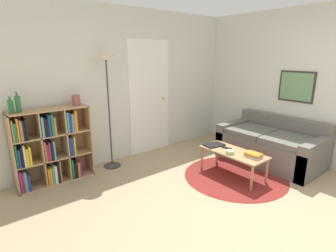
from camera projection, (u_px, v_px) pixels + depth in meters
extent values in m
plane|color=tan|center=(268.00, 225.00, 2.91)|extent=(14.00, 14.00, 0.00)
cube|color=silver|center=(132.00, 85.00, 4.66)|extent=(7.27, 0.05, 2.60)
cube|color=white|center=(150.00, 98.00, 4.91)|extent=(0.88, 0.02, 2.09)
sphere|color=tan|center=(163.00, 98.00, 5.09)|extent=(0.04, 0.04, 0.04)
cube|color=silver|center=(271.00, 84.00, 4.91)|extent=(0.05, 5.77, 2.60)
cube|color=#332D28|center=(296.00, 87.00, 4.51)|extent=(0.02, 0.61, 0.53)
cube|color=#669366|center=(296.00, 87.00, 4.50)|extent=(0.01, 0.55, 0.47)
cylinder|color=maroon|center=(235.00, 176.00, 4.07)|extent=(1.57, 1.57, 0.01)
cube|color=tan|center=(12.00, 154.00, 3.48)|extent=(0.02, 0.34, 1.10)
cube|color=tan|center=(88.00, 139.00, 4.11)|extent=(0.02, 0.34, 1.10)
cube|color=tan|center=(48.00, 109.00, 3.65)|extent=(1.06, 0.34, 0.02)
cube|color=tan|center=(57.00, 180.00, 3.94)|extent=(1.06, 0.34, 0.02)
cube|color=tan|center=(50.00, 143.00, 3.91)|extent=(1.06, 0.02, 1.10)
cube|color=tan|center=(40.00, 148.00, 3.69)|extent=(0.02, 0.32, 1.06)
cube|color=tan|center=(65.00, 143.00, 3.90)|extent=(0.02, 0.32, 1.06)
cube|color=tan|center=(54.00, 157.00, 3.84)|extent=(1.03, 0.32, 0.02)
cube|color=tan|center=(52.00, 134.00, 3.75)|extent=(1.03, 0.32, 0.02)
cube|color=#7F287A|center=(19.00, 180.00, 3.57)|extent=(0.03, 0.27, 0.30)
cube|color=#B21E23|center=(23.00, 181.00, 3.57)|extent=(0.02, 0.19, 0.29)
cube|color=teal|center=(24.00, 180.00, 3.60)|extent=(0.03, 0.24, 0.28)
cube|color=navy|center=(28.00, 181.00, 3.63)|extent=(0.03, 0.24, 0.24)
cube|color=orange|center=(47.00, 175.00, 3.78)|extent=(0.03, 0.22, 0.25)
cube|color=gold|center=(50.00, 175.00, 3.79)|extent=(0.02, 0.20, 0.25)
cube|color=teal|center=(52.00, 173.00, 3.82)|extent=(0.02, 0.25, 0.26)
cube|color=silver|center=(54.00, 173.00, 3.84)|extent=(0.03, 0.24, 0.27)
cube|color=black|center=(57.00, 171.00, 3.85)|extent=(0.03, 0.22, 0.29)
cube|color=olive|center=(58.00, 170.00, 3.88)|extent=(0.02, 0.25, 0.32)
cube|color=#196B38|center=(70.00, 167.00, 3.99)|extent=(0.03, 0.26, 0.30)
cube|color=black|center=(73.00, 168.00, 4.01)|extent=(0.02, 0.25, 0.24)
cube|color=black|center=(74.00, 166.00, 4.02)|extent=(0.03, 0.26, 0.30)
cube|color=orange|center=(77.00, 168.00, 4.03)|extent=(0.02, 0.21, 0.24)
cube|color=#7F287A|center=(78.00, 167.00, 4.06)|extent=(0.02, 0.26, 0.24)
cube|color=#196B38|center=(15.00, 156.00, 3.45)|extent=(0.02, 0.21, 0.32)
cube|color=navy|center=(18.00, 157.00, 3.49)|extent=(0.02, 0.23, 0.25)
cube|color=black|center=(21.00, 155.00, 3.49)|extent=(0.02, 0.21, 0.29)
cube|color=silver|center=(23.00, 154.00, 3.53)|extent=(0.02, 0.27, 0.29)
cube|color=gold|center=(26.00, 156.00, 3.54)|extent=(0.03, 0.23, 0.24)
cube|color=gold|center=(29.00, 155.00, 3.55)|extent=(0.03, 0.21, 0.26)
cube|color=olive|center=(44.00, 151.00, 3.67)|extent=(0.02, 0.22, 0.29)
cube|color=#B21E23|center=(46.00, 151.00, 3.71)|extent=(0.03, 0.25, 0.24)
cube|color=#7F287A|center=(48.00, 151.00, 3.70)|extent=(0.02, 0.20, 0.27)
cube|color=black|center=(50.00, 149.00, 3.74)|extent=(0.03, 0.26, 0.27)
cube|color=teal|center=(53.00, 149.00, 3.73)|extent=(0.02, 0.19, 0.28)
cube|color=navy|center=(68.00, 145.00, 3.90)|extent=(0.02, 0.27, 0.28)
cube|color=navy|center=(70.00, 145.00, 3.91)|extent=(0.03, 0.26, 0.27)
cube|color=gold|center=(73.00, 145.00, 3.91)|extent=(0.02, 0.21, 0.28)
cube|color=olive|center=(11.00, 130.00, 3.37)|extent=(0.02, 0.23, 0.29)
cube|color=#196B38|center=(14.00, 132.00, 3.38)|extent=(0.03, 0.19, 0.25)
cube|color=orange|center=(16.00, 129.00, 3.41)|extent=(0.02, 0.24, 0.31)
cube|color=olive|center=(20.00, 130.00, 3.44)|extent=(0.03, 0.25, 0.28)
cube|color=black|center=(23.00, 130.00, 3.44)|extent=(0.02, 0.20, 0.27)
cube|color=black|center=(25.00, 129.00, 3.46)|extent=(0.02, 0.22, 0.29)
cube|color=teal|center=(41.00, 126.00, 3.59)|extent=(0.03, 0.23, 0.28)
cube|color=black|center=(43.00, 126.00, 3.61)|extent=(0.02, 0.23, 0.27)
cube|color=black|center=(46.00, 127.00, 3.61)|extent=(0.03, 0.20, 0.25)
cube|color=navy|center=(48.00, 125.00, 3.63)|extent=(0.03, 0.20, 0.30)
cube|color=#196B38|center=(50.00, 124.00, 3.66)|extent=(0.03, 0.24, 0.30)
cube|color=olive|center=(53.00, 126.00, 3.67)|extent=(0.03, 0.19, 0.26)
cube|color=teal|center=(66.00, 122.00, 3.78)|extent=(0.02, 0.22, 0.30)
cube|color=navy|center=(68.00, 122.00, 3.80)|extent=(0.03, 0.20, 0.29)
cube|color=teal|center=(71.00, 122.00, 3.82)|extent=(0.02, 0.20, 0.27)
cube|color=olive|center=(72.00, 122.00, 3.84)|extent=(0.02, 0.23, 0.28)
cube|color=orange|center=(74.00, 120.00, 3.85)|extent=(0.03, 0.21, 0.31)
cylinder|color=#333333|center=(112.00, 166.00, 4.44)|extent=(0.28, 0.28, 0.01)
cylinder|color=#333333|center=(109.00, 113.00, 4.20)|extent=(0.02, 0.02, 1.74)
cone|color=white|center=(106.00, 57.00, 3.97)|extent=(0.29, 0.29, 0.10)
cube|color=#66605B|center=(269.00, 149.00, 4.59)|extent=(0.93, 1.67, 0.44)
cube|color=#66605B|center=(282.00, 136.00, 4.78)|extent=(0.16, 1.67, 0.76)
cube|color=#66605B|center=(315.00, 159.00, 4.00)|extent=(0.93, 0.16, 0.58)
cube|color=#66605B|center=(234.00, 136.00, 5.13)|extent=(0.93, 0.16, 0.58)
cube|color=#606057|center=(288.00, 141.00, 4.21)|extent=(0.73, 0.65, 0.10)
cube|color=#606057|center=(251.00, 131.00, 4.72)|extent=(0.73, 0.65, 0.10)
cube|color=#AD7F51|center=(233.00, 152.00, 4.00)|extent=(0.45, 1.03, 0.02)
cylinder|color=#AD7F51|center=(252.00, 178.00, 3.59)|extent=(0.04, 0.04, 0.38)
cylinder|color=#AD7F51|center=(202.00, 158.00, 4.30)|extent=(0.04, 0.04, 0.38)
cylinder|color=#AD7F51|center=(267.00, 171.00, 3.81)|extent=(0.04, 0.04, 0.38)
cylinder|color=#AD7F51|center=(217.00, 153.00, 4.52)|extent=(0.04, 0.04, 0.38)
cube|color=black|center=(214.00, 145.00, 4.25)|extent=(0.35, 0.26, 0.02)
cylinder|color=#9ED193|center=(230.00, 152.00, 3.89)|extent=(0.12, 0.12, 0.05)
cube|color=silver|center=(253.00, 156.00, 3.77)|extent=(0.16, 0.22, 0.02)
cube|color=olive|center=(254.00, 155.00, 3.77)|extent=(0.16, 0.22, 0.02)
cube|color=orange|center=(253.00, 154.00, 3.76)|extent=(0.16, 0.22, 0.02)
cube|color=black|center=(227.00, 148.00, 4.11)|extent=(0.07, 0.17, 0.02)
cylinder|color=#236633|center=(11.00, 107.00, 3.33)|extent=(0.06, 0.06, 0.17)
cylinder|color=#236633|center=(10.00, 98.00, 3.30)|extent=(0.02, 0.02, 0.04)
cylinder|color=#236633|center=(18.00, 104.00, 3.38)|extent=(0.06, 0.06, 0.21)
cylinder|color=#236633|center=(17.00, 94.00, 3.34)|extent=(0.02, 0.02, 0.05)
cylinder|color=#934C47|center=(76.00, 100.00, 3.87)|extent=(0.11, 0.11, 0.15)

